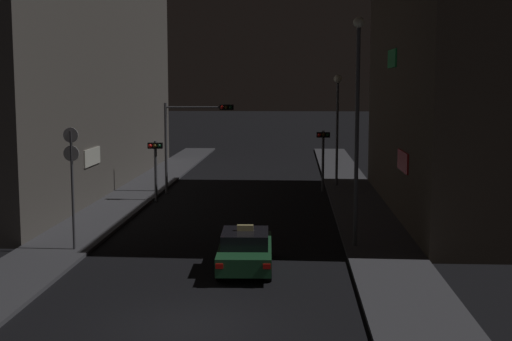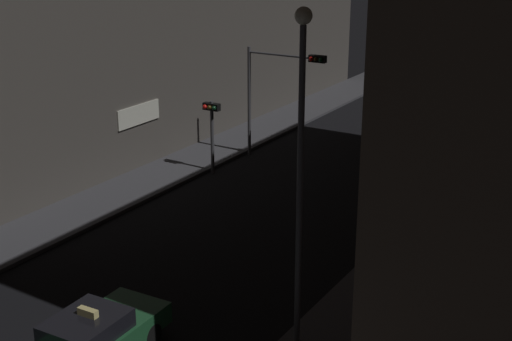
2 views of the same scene
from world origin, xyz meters
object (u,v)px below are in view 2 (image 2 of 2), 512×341
Objects in this scene: traffic_light_overhead at (277,81)px; traffic_light_left_kerb at (212,122)px; street_lamp_far_block at (484,68)px; taxi at (92,339)px; traffic_light_right_kerb at (447,123)px; street_lamp_near_block at (301,150)px.

traffic_light_left_kerb is (-1.52, -3.18, -1.42)m from traffic_light_overhead.
traffic_light_overhead is 9.22m from street_lamp_far_block.
taxi is 17.93m from traffic_light_overhead.
traffic_light_right_kerb is at bearing 79.51° from taxi.
taxi is at bearing -67.19° from traffic_light_left_kerb.
street_lamp_far_block is at bearing 89.13° from street_lamp_near_block.
street_lamp_far_block is (8.67, 2.96, 0.98)m from traffic_light_overhead.
street_lamp_near_block is (9.94, -10.45, 3.07)m from traffic_light_left_kerb.
street_lamp_near_block is 16.61m from street_lamp_far_block.
street_lamp_far_block reaches higher than traffic_light_overhead.
traffic_light_right_kerb is (9.27, 4.50, 0.19)m from traffic_light_left_kerb.
street_lamp_near_block is at bearing -90.87° from street_lamp_far_block.
taxi is 7.18m from street_lamp_near_block.
traffic_light_right_kerb is at bearing 92.57° from street_lamp_near_block.
street_lamp_near_block reaches higher than traffic_light_right_kerb.
street_lamp_far_block is at bearing 60.72° from traffic_light_right_kerb.
traffic_light_right_kerb is at bearing -119.28° from street_lamp_far_block.
traffic_light_overhead is 1.59× the size of traffic_light_left_kerb.
traffic_light_left_kerb is at bearing -148.92° from street_lamp_far_block.
street_lamp_far_block is at bearing 31.08° from traffic_light_left_kerb.
traffic_light_right_kerb is 2.90m from street_lamp_far_block.
traffic_light_overhead is 7.95m from traffic_light_right_kerb.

